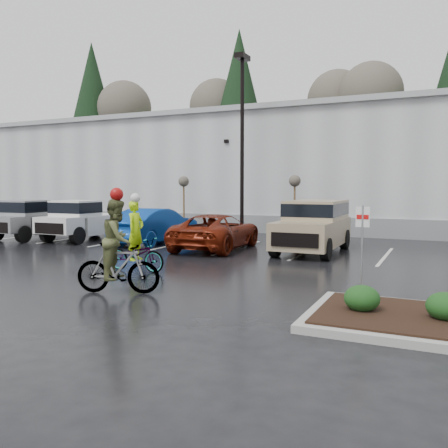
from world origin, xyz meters
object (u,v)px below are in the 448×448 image
at_px(sapling_mid, 295,184).
at_px(car_blue, 156,226).
at_px(car_red, 217,231).
at_px(cyclist_hivis, 136,247).
at_px(fire_lane_sign, 362,242).
at_px(suv_tan, 313,227).
at_px(cyclist_olive, 118,256).
at_px(pickup_white, 88,220).
at_px(lamppost, 242,126).
at_px(sapling_west, 184,184).
at_px(pickup_silver, 38,219).

distance_m(sapling_mid, car_blue, 7.47).
xyz_separation_m(car_red, cyclist_hivis, (0.02, -5.77, 0.01)).
relative_size(sapling_mid, car_red, 0.60).
xyz_separation_m(fire_lane_sign, car_red, (-6.97, 7.07, -0.67)).
xyz_separation_m(suv_tan, cyclist_olive, (-2.51, -9.14, -0.10)).
bearing_deg(pickup_white, fire_lane_sign, -28.21).
bearing_deg(pickup_white, cyclist_hivis, -40.94).
distance_m(lamppost, cyclist_hivis, 11.64).
height_order(pickup_white, cyclist_olive, cyclist_olive).
distance_m(pickup_white, cyclist_olive, 12.56).
relative_size(pickup_white, car_red, 0.98).
bearing_deg(car_red, pickup_white, -8.20).
height_order(car_blue, car_red, car_blue).
relative_size(sapling_mid, pickup_white, 0.62).
distance_m(lamppost, car_blue, 6.89).
distance_m(sapling_mid, fire_lane_sign, 13.92).
xyz_separation_m(sapling_mid, cyclist_olive, (-0.28, -14.18, -1.80)).
bearing_deg(car_red, fire_lane_sign, 131.02).
bearing_deg(sapling_west, fire_lane_sign, -47.33).
distance_m(car_blue, cyclist_hivis, 7.23).
distance_m(fire_lane_sign, suv_tan, 8.36).
height_order(car_red, suv_tan, suv_tan).
distance_m(sapling_west, fire_lane_sign, 17.46).
height_order(suv_tan, cyclist_olive, cyclist_olive).
bearing_deg(pickup_white, sapling_west, 64.11).
distance_m(sapling_west, suv_tan, 10.22).
relative_size(car_blue, cyclist_olive, 1.90).
bearing_deg(sapling_mid, pickup_white, -150.28).
height_order(lamppost, pickup_silver, lamppost).
bearing_deg(car_blue, suv_tan, -176.96).
bearing_deg(sapling_mid, fire_lane_sign, -67.51).
height_order(sapling_west, car_blue, sapling_west).
relative_size(lamppost, cyclist_hivis, 3.82).
xyz_separation_m(pickup_silver, cyclist_hivis, (10.04, -5.76, -0.24)).
relative_size(pickup_silver, pickup_white, 1.00).
xyz_separation_m(sapling_west, car_red, (4.83, -5.73, -1.99)).
height_order(fire_lane_sign, pickup_silver, fire_lane_sign).
xyz_separation_m(lamppost, pickup_white, (-6.49, -4.13, -4.71)).
bearing_deg(cyclist_olive, fire_lane_sign, -94.78).
relative_size(sapling_mid, car_blue, 0.65).
height_order(fire_lane_sign, car_red, fire_lane_sign).
height_order(sapling_west, fire_lane_sign, sapling_west).
relative_size(sapling_west, sapling_mid, 1.00).
xyz_separation_m(pickup_white, cyclist_hivis, (7.34, -6.37, -0.24)).
bearing_deg(pickup_silver, cyclist_hivis, -29.85).
xyz_separation_m(car_red, cyclist_olive, (1.39, -8.46, 0.19)).
relative_size(fire_lane_sign, cyclist_olive, 0.85).
distance_m(car_red, cyclist_olive, 8.57).
bearing_deg(sapling_mid, cyclist_hivis, -98.17).
height_order(sapling_west, pickup_white, sapling_west).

